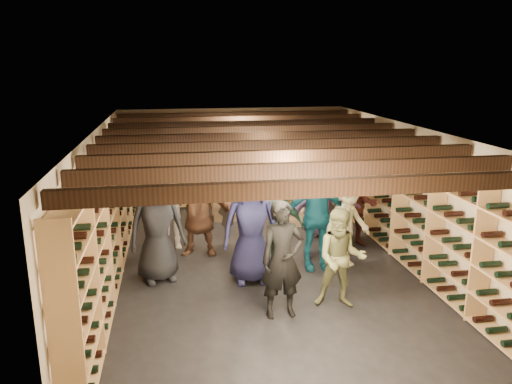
{
  "coord_description": "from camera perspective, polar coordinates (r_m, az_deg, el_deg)",
  "views": [
    {
      "loc": [
        -1.49,
        -8.2,
        3.49
      ],
      "look_at": [
        -0.07,
        0.2,
        1.26
      ],
      "focal_mm": 35.0,
      "sensor_mm": 36.0,
      "label": 1
    }
  ],
  "objects": [
    {
      "name": "ceiling_joists",
      "position": [
        8.42,
        0.71,
        6.24
      ],
      "size": [
        5.4,
        7.12,
        0.18
      ],
      "color": "black",
      "rests_on": "ground"
    },
    {
      "name": "person_10",
      "position": [
        8.7,
        2.56,
        -3.75
      ],
      "size": [
        0.95,
        0.66,
        1.5
      ],
      "primitive_type": "imported",
      "rotation": [
        0.0,
        0.0,
        -0.38
      ],
      "color": "#234937",
      "rests_on": "ground"
    },
    {
      "name": "person_2",
      "position": [
        7.36,
        9.67,
        -7.5
      ],
      "size": [
        0.85,
        0.74,
        1.49
      ],
      "primitive_type": "imported",
      "rotation": [
        0.0,
        0.0,
        -0.28
      ],
      "color": "#62643C",
      "rests_on": "ground"
    },
    {
      "name": "ground",
      "position": [
        9.03,
        0.67,
        -8.08
      ],
      "size": [
        8.0,
        8.0,
        0.0
      ],
      "primitive_type": "plane",
      "color": "black",
      "rests_on": "ground"
    },
    {
      "name": "wine_rack_right",
      "position": [
        9.46,
        16.19,
        -0.74
      ],
      "size": [
        0.32,
        7.5,
        2.15
      ],
      "color": "tan",
      "rests_on": "ground"
    },
    {
      "name": "person_6",
      "position": [
        8.01,
        -0.57,
        -3.89
      ],
      "size": [
        0.94,
        0.63,
        1.89
      ],
      "primitive_type": "imported",
      "rotation": [
        0.0,
        0.0,
        -0.03
      ],
      "color": "#20214F",
      "rests_on": "ground"
    },
    {
      "name": "wine_rack_left",
      "position": [
        8.61,
        -16.4,
        -2.25
      ],
      "size": [
        0.32,
        7.5,
        2.15
      ],
      "color": "tan",
      "rests_on": "ground"
    },
    {
      "name": "person_1",
      "position": [
        6.96,
        3.02,
        -7.72
      ],
      "size": [
        0.65,
        0.46,
        1.69
      ],
      "primitive_type": "imported",
      "rotation": [
        0.0,
        0.0,
        0.09
      ],
      "color": "black",
      "rests_on": "ground"
    },
    {
      "name": "person_5",
      "position": [
        9.24,
        -6.62,
        -1.89
      ],
      "size": [
        1.7,
        0.91,
        1.75
      ],
      "primitive_type": "imported",
      "rotation": [
        0.0,
        0.0,
        -0.26
      ],
      "color": "brown",
      "rests_on": "ground"
    },
    {
      "name": "walls",
      "position": [
        8.64,
        0.69,
        -0.73
      ],
      "size": [
        5.52,
        8.02,
        2.4
      ],
      "color": "#C4B499",
      "rests_on": "ground"
    },
    {
      "name": "person_3",
      "position": [
        8.77,
        10.34,
        -3.54
      ],
      "size": [
        1.17,
        0.95,
        1.58
      ],
      "primitive_type": "imported",
      "rotation": [
        0.0,
        0.0,
        0.42
      ],
      "color": "beige",
      "rests_on": "ground"
    },
    {
      "name": "crate_loose",
      "position": [
        11.19,
        6.47,
        -3.16
      ],
      "size": [
        0.58,
        0.47,
        0.17
      ],
      "primitive_type": "cube",
      "rotation": [
        0.0,
        0.0,
        -0.33
      ],
      "color": "tan",
      "rests_on": "ground"
    },
    {
      "name": "crate_stack_right",
      "position": [
        11.05,
        5.19,
        -2.91
      ],
      "size": [
        0.57,
        0.45,
        0.34
      ],
      "rotation": [
        0.0,
        0.0,
        -0.28
      ],
      "color": "tan",
      "rests_on": "ground"
    },
    {
      "name": "crate_stack_left",
      "position": [
        11.3,
        -3.66,
        -1.57
      ],
      "size": [
        0.51,
        0.35,
        0.68
      ],
      "rotation": [
        0.0,
        0.0,
        -0.03
      ],
      "color": "tan",
      "rests_on": "ground"
    },
    {
      "name": "person_4",
      "position": [
        8.59,
        6.86,
        -2.78
      ],
      "size": [
        1.1,
        0.46,
        1.87
      ],
      "primitive_type": "imported",
      "rotation": [
        0.0,
        0.0,
        0.0
      ],
      "color": "#12566D",
      "rests_on": "ground"
    },
    {
      "name": "person_0",
      "position": [
        8.21,
        -11.26,
        -3.86
      ],
      "size": [
        1.03,
        0.81,
        1.85
      ],
      "primitive_type": "imported",
      "rotation": [
        0.0,
        0.0,
        0.27
      ],
      "color": "black",
      "rests_on": "ground"
    },
    {
      "name": "wine_rack_back",
      "position": [
        12.36,
        -2.48,
        3.36
      ],
      "size": [
        4.7,
        0.3,
        2.15
      ],
      "color": "tan",
      "rests_on": "ground"
    },
    {
      "name": "person_7",
      "position": [
        9.73,
        -2.35,
        -0.46
      ],
      "size": [
        0.74,
        0.53,
        1.92
      ],
      "primitive_type": "imported",
      "rotation": [
        0.0,
        0.0,
        -0.1
      ],
      "color": "gray",
      "rests_on": "ground"
    },
    {
      "name": "person_12",
      "position": [
        10.3,
        7.24,
        -0.69
      ],
      "size": [
        0.82,
        0.59,
        1.58
      ],
      "primitive_type": "imported",
      "rotation": [
        0.0,
        0.0,
        0.12
      ],
      "color": "#323338",
      "rests_on": "ground"
    },
    {
      "name": "ceiling",
      "position": [
        8.4,
        0.72,
        7.19
      ],
      "size": [
        5.5,
        8.0,
        0.01
      ],
      "primitive_type": "cube",
      "color": "#BCB4A0",
      "rests_on": "walls"
    },
    {
      "name": "person_8",
      "position": [
        9.81,
        11.39,
        -1.53
      ],
      "size": [
        0.95,
        0.85,
        1.62
      ],
      "primitive_type": "imported",
      "rotation": [
        0.0,
        0.0,
        -0.36
      ],
      "color": "#4F201B",
      "rests_on": "ground"
    },
    {
      "name": "person_9",
      "position": [
        9.56,
        -9.66,
        -1.54
      ],
      "size": [
        1.18,
        0.78,
        1.72
      ],
      "primitive_type": "imported",
      "rotation": [
        0.0,
        0.0,
        0.13
      ],
      "color": "#AAA19A",
      "rests_on": "ground"
    },
    {
      "name": "person_11",
      "position": [
        9.24,
        7.27,
        -2.16
      ],
      "size": [
        1.61,
        0.76,
        1.67
      ],
      "primitive_type": "imported",
      "rotation": [
        0.0,
        0.0,
        0.18
      ],
      "color": "#88659B",
      "rests_on": "ground"
    }
  ]
}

